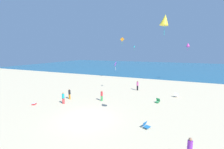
{
  "coord_description": "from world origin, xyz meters",
  "views": [
    {
      "loc": [
        7.94,
        -12.03,
        6.74
      ],
      "look_at": [
        0.0,
        6.56,
        3.58
      ],
      "focal_mm": 23.84,
      "sensor_mm": 36.0,
      "label": 1
    }
  ],
  "objects_px": {
    "cooler_box": "(34,104)",
    "kite_yellow": "(165,20)",
    "person_2": "(138,85)",
    "beach_chair_far_left": "(176,95)",
    "kite_purple": "(115,64)",
    "kite_teal": "(134,46)",
    "person_3": "(63,97)",
    "beach_chair_mid_beach": "(146,125)",
    "person_4": "(190,147)",
    "kite_orange": "(122,39)",
    "person_1": "(69,93)",
    "beach_chair_near_camera": "(158,101)",
    "kite_magenta": "(188,45)",
    "person_0": "(102,95)"
  },
  "relations": [
    {
      "from": "cooler_box",
      "to": "kite_yellow",
      "type": "xyz_separation_m",
      "value": [
        15.32,
        -0.12,
        9.03
      ]
    },
    {
      "from": "person_3",
      "to": "kite_purple",
      "type": "distance_m",
      "value": 10.77
    },
    {
      "from": "beach_chair_mid_beach",
      "to": "beach_chair_far_left",
      "type": "distance_m",
      "value": 11.11
    },
    {
      "from": "beach_chair_near_camera",
      "to": "kite_purple",
      "type": "height_order",
      "value": "kite_purple"
    },
    {
      "from": "person_4",
      "to": "kite_purple",
      "type": "relative_size",
      "value": 0.98
    },
    {
      "from": "beach_chair_far_left",
      "to": "kite_orange",
      "type": "height_order",
      "value": "kite_orange"
    },
    {
      "from": "beach_chair_mid_beach",
      "to": "kite_purple",
      "type": "xyz_separation_m",
      "value": [
        -7.56,
        11.55,
        4.27
      ]
    },
    {
      "from": "kite_magenta",
      "to": "kite_yellow",
      "type": "distance_m",
      "value": 24.43
    },
    {
      "from": "person_1",
      "to": "person_4",
      "type": "height_order",
      "value": "person_4"
    },
    {
      "from": "kite_yellow",
      "to": "person_2",
      "type": "bearing_deg",
      "value": 111.63
    },
    {
      "from": "person_2",
      "to": "kite_yellow",
      "type": "distance_m",
      "value": 15.52
    },
    {
      "from": "cooler_box",
      "to": "kite_teal",
      "type": "relative_size",
      "value": 0.39
    },
    {
      "from": "person_2",
      "to": "kite_teal",
      "type": "distance_m",
      "value": 18.26
    },
    {
      "from": "kite_purple",
      "to": "kite_magenta",
      "type": "bearing_deg",
      "value": 47.02
    },
    {
      "from": "beach_chair_mid_beach",
      "to": "kite_teal",
      "type": "height_order",
      "value": "kite_teal"
    },
    {
      "from": "cooler_box",
      "to": "kite_yellow",
      "type": "relative_size",
      "value": 0.37
    },
    {
      "from": "cooler_box",
      "to": "person_3",
      "type": "distance_m",
      "value": 3.74
    },
    {
      "from": "beach_chair_far_left",
      "to": "kite_purple",
      "type": "bearing_deg",
      "value": 89.28
    },
    {
      "from": "kite_orange",
      "to": "kite_teal",
      "type": "distance_m",
      "value": 8.32
    },
    {
      "from": "beach_chair_near_camera",
      "to": "kite_yellow",
      "type": "distance_m",
      "value": 11.41
    },
    {
      "from": "beach_chair_near_camera",
      "to": "person_3",
      "type": "relative_size",
      "value": 0.48
    },
    {
      "from": "person_3",
      "to": "kite_orange",
      "type": "relative_size",
      "value": 0.84
    },
    {
      "from": "kite_yellow",
      "to": "person_1",
      "type": "bearing_deg",
      "value": 163.67
    },
    {
      "from": "cooler_box",
      "to": "kite_yellow",
      "type": "distance_m",
      "value": 17.78
    },
    {
      "from": "beach_chair_far_left",
      "to": "beach_chair_near_camera",
      "type": "xyz_separation_m",
      "value": [
        -2.24,
        -3.59,
        -0.04
      ]
    },
    {
      "from": "beach_chair_far_left",
      "to": "person_4",
      "type": "xyz_separation_m",
      "value": [
        0.74,
        -13.76,
        0.58
      ]
    },
    {
      "from": "person_2",
      "to": "person_1",
      "type": "bearing_deg",
      "value": -4.76
    },
    {
      "from": "beach_chair_near_camera",
      "to": "person_4",
      "type": "bearing_deg",
      "value": 33.62
    },
    {
      "from": "kite_teal",
      "to": "kite_yellow",
      "type": "bearing_deg",
      "value": -70.88
    },
    {
      "from": "cooler_box",
      "to": "kite_teal",
      "type": "height_order",
      "value": "kite_teal"
    },
    {
      "from": "beach_chair_far_left",
      "to": "person_1",
      "type": "height_order",
      "value": "person_1"
    },
    {
      "from": "kite_orange",
      "to": "kite_magenta",
      "type": "xyz_separation_m",
      "value": [
        13.78,
        4.05,
        -1.26
      ]
    },
    {
      "from": "beach_chair_near_camera",
      "to": "kite_magenta",
      "type": "height_order",
      "value": "kite_magenta"
    },
    {
      "from": "person_0",
      "to": "kite_yellow",
      "type": "relative_size",
      "value": 0.92
    },
    {
      "from": "cooler_box",
      "to": "kite_yellow",
      "type": "bearing_deg",
      "value": -0.46
    },
    {
      "from": "person_1",
      "to": "kite_yellow",
      "type": "bearing_deg",
      "value": -100.4
    },
    {
      "from": "person_3",
      "to": "kite_magenta",
      "type": "distance_m",
      "value": 28.04
    },
    {
      "from": "beach_chair_far_left",
      "to": "person_4",
      "type": "distance_m",
      "value": 13.79
    },
    {
      "from": "beach_chair_mid_beach",
      "to": "person_0",
      "type": "relative_size",
      "value": 0.5
    },
    {
      "from": "person_1",
      "to": "beach_chair_far_left",
      "type": "bearing_deg",
      "value": -57.38
    },
    {
      "from": "person_1",
      "to": "kite_teal",
      "type": "height_order",
      "value": "kite_teal"
    },
    {
      "from": "person_1",
      "to": "kite_yellow",
      "type": "height_order",
      "value": "kite_yellow"
    },
    {
      "from": "beach_chair_mid_beach",
      "to": "person_1",
      "type": "distance_m",
      "value": 12.09
    },
    {
      "from": "person_3",
      "to": "kite_yellow",
      "type": "relative_size",
      "value": 0.95
    },
    {
      "from": "person_1",
      "to": "kite_teal",
      "type": "relative_size",
      "value": 0.97
    },
    {
      "from": "beach_chair_near_camera",
      "to": "cooler_box",
      "type": "bearing_deg",
      "value": -46.92
    },
    {
      "from": "person_2",
      "to": "kite_magenta",
      "type": "bearing_deg",
      "value": -177.12
    },
    {
      "from": "kite_yellow",
      "to": "kite_teal",
      "type": "bearing_deg",
      "value": 109.12
    },
    {
      "from": "person_2",
      "to": "person_4",
      "type": "relative_size",
      "value": 1.11
    },
    {
      "from": "person_1",
      "to": "person_3",
      "type": "relative_size",
      "value": 0.98
    }
  ]
}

